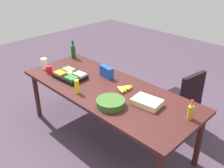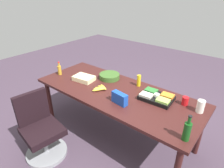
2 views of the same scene
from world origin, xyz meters
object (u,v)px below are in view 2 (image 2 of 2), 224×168
object	(u,v)px
sheet_cake	(84,78)
wine_bottle	(187,131)
veggie_tray	(157,97)
mayo_jar	(201,106)
dressing_bottle	(60,70)
chip_bag_blue	(120,98)
office_chair	(42,133)
red_solo_cup	(185,101)
salad_bowl	(109,76)
banana_bunch	(101,88)
conference_table	(116,95)
mustard_bottle	(139,81)

from	to	relation	value
sheet_cake	wine_bottle	distance (m)	1.76
veggie_tray	mayo_jar	world-z (taller)	mayo_jar
sheet_cake	dressing_bottle	distance (m)	0.49
chip_bag_blue	office_chair	bearing A→B (deg)	42.42
chip_bag_blue	mayo_jar	world-z (taller)	mayo_jar
red_solo_cup	salad_bowl	world-z (taller)	red_solo_cup
banana_bunch	conference_table	bearing A→B (deg)	-148.99
conference_table	dressing_bottle	size ratio (longest dim) A/B	10.98
office_chair	banana_bunch	size ratio (longest dim) A/B	3.76
dressing_bottle	conference_table	bearing A→B (deg)	-172.30
mayo_jar	wine_bottle	bearing A→B (deg)	93.88
mustard_bottle	dressing_bottle	distance (m)	1.35
office_chair	red_solo_cup	distance (m)	1.94
conference_table	office_chair	size ratio (longest dim) A/B	2.70
chip_bag_blue	mustard_bottle	distance (m)	0.57
dressing_bottle	veggie_tray	bearing A→B (deg)	-169.64
mustard_bottle	veggie_tray	bearing A→B (deg)	154.94
conference_table	mayo_jar	distance (m)	1.12
office_chair	wine_bottle	world-z (taller)	wine_bottle
conference_table	chip_bag_blue	bearing A→B (deg)	136.33
mayo_jar	banana_bunch	bearing A→B (deg)	14.89
office_chair	red_solo_cup	bearing A→B (deg)	-140.01
conference_table	veggie_tray	bearing A→B (deg)	-164.61
sheet_cake	wine_bottle	world-z (taller)	wine_bottle
chip_bag_blue	banana_bunch	xyz separation A→B (m)	(0.43, -0.11, -0.05)
conference_table	office_chair	distance (m)	1.15
mayo_jar	veggie_tray	bearing A→B (deg)	7.77
mayo_jar	salad_bowl	size ratio (longest dim) A/B	0.48
mustard_bottle	red_solo_cup	xyz separation A→B (m)	(-0.73, 0.07, -0.03)
conference_table	salad_bowl	bearing A→B (deg)	-37.84
chip_bag_blue	dressing_bottle	world-z (taller)	dressing_bottle
office_chair	dressing_bottle	size ratio (longest dim) A/B	4.06
dressing_bottle	sheet_cake	bearing A→B (deg)	-168.20
mustard_bottle	banana_bunch	distance (m)	0.58
mayo_jar	salad_bowl	world-z (taller)	mayo_jar
conference_table	salad_bowl	xyz separation A→B (m)	(0.33, -0.26, 0.11)
mayo_jar	dressing_bottle	size ratio (longest dim) A/B	0.70
sheet_cake	dressing_bottle	xyz separation A→B (m)	(0.48, 0.10, 0.05)
veggie_tray	mayo_jar	size ratio (longest dim) A/B	2.79
banana_bunch	mayo_jar	size ratio (longest dim) A/B	1.54
conference_table	chip_bag_blue	world-z (taller)	chip_bag_blue
mustard_bottle	salad_bowl	world-z (taller)	mustard_bottle
sheet_cake	dressing_bottle	bearing A→B (deg)	11.80
red_solo_cup	conference_table	bearing A→B (deg)	16.67
dressing_bottle	salad_bowl	bearing A→B (deg)	-151.68
office_chair	banana_bunch	distance (m)	1.01
office_chair	wine_bottle	bearing A→B (deg)	-160.24
banana_bunch	red_solo_cup	bearing A→B (deg)	-160.62
office_chair	chip_bag_blue	size ratio (longest dim) A/B	4.11
office_chair	mayo_jar	distance (m)	2.07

